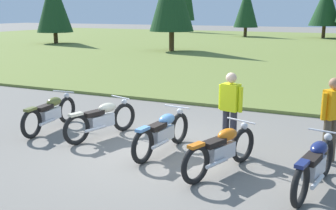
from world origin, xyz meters
name	(u,v)px	position (x,y,z in m)	size (l,w,h in m)	color
ground_plane	(156,153)	(0.00, 0.00, 0.00)	(140.00, 140.00, 0.00)	slate
grass_moorland	(301,47)	(0.00, 26.33, 0.05)	(80.00, 44.00, 0.10)	olive
motorcycle_olive	(50,113)	(-3.10, 0.43, 0.44)	(0.62, 2.10, 0.88)	black
motorcycle_cream	(102,119)	(-1.61, 0.45, 0.44)	(0.84, 2.03, 0.88)	black
motorcycle_sky_blue	(163,132)	(0.11, 0.10, 0.44)	(0.62, 2.10, 0.88)	black
motorcycle_orange	(221,149)	(1.52, -0.40, 0.44)	(0.91, 2.01, 0.88)	black
motorcycle_navy	(315,165)	(3.12, -0.51, 0.44)	(0.69, 2.08, 0.88)	black
rider_checking_bike	(332,115)	(3.27, 0.94, 0.95)	(0.40, 0.45, 1.67)	#4C4233
rider_in_hivis_vest	(230,107)	(1.34, 0.75, 0.95)	(0.54, 0.30, 1.67)	#2D2D38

